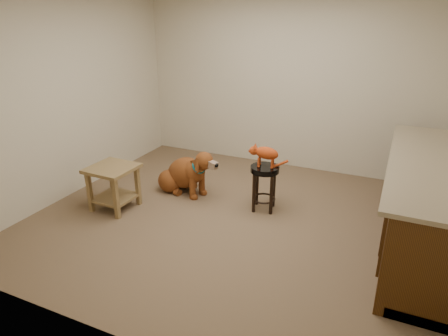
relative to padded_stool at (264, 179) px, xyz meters
The scene contains 8 objects.
floor 0.63m from the padded_stool, 119.17° to the right, with size 4.50×4.00×0.01m, color brown.
room_shell 1.36m from the padded_stool, 119.17° to the right, with size 4.54×4.04×2.62m.
cabinet_run 1.71m from the padded_stool, ahead, with size 0.70×2.56×0.94m.
padded_stool is the anchor object (origin of this frame).
wood_stool 1.66m from the padded_stool, 13.46° to the left, with size 0.53×0.53×0.82m.
side_table 1.83m from the padded_stool, 156.63° to the right, with size 0.54×0.54×0.55m.
golden_retriever 1.13m from the padded_stool, behind, with size 1.05×0.63×0.70m.
tabby_kitten 0.33m from the padded_stool, behind, with size 0.46×0.24×0.30m.
Camera 1 is at (1.61, -3.78, 2.31)m, focal length 32.00 mm.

